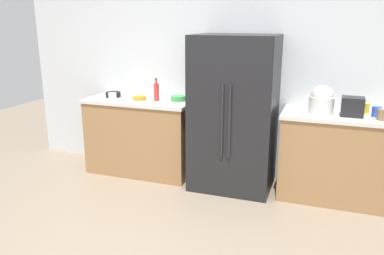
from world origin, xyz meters
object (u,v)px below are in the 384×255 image
cup_d (112,96)px  bowl_b (178,98)px  cup_c (382,115)px  refrigerator (234,114)px  cup_b (365,108)px  bottle_a (156,92)px  bowl_a (113,94)px  bowl_c (139,98)px  toaster (352,107)px  cup_a (376,112)px  rice_cooker (322,100)px

cup_d → bowl_b: bearing=14.1°
cup_c → bowl_b: bearing=174.8°
refrigerator → cup_b: (1.34, 0.16, 0.13)m
bottle_a → bowl_a: size_ratio=1.45×
cup_c → refrigerator: bearing=176.9°
bottle_a → bowl_a: (-0.61, 0.04, -0.08)m
cup_b → bowl_a: size_ratio=0.59×
bowl_c → refrigerator: bearing=-0.7°
cup_b → bowl_a: cup_b is taller
cup_d → toaster: bearing=1.6°
toaster → cup_c: size_ratio=2.04×
cup_c → toaster: bearing=163.5°
cup_b → bowl_b: 2.06m
refrigerator → cup_a: (1.44, 0.06, 0.13)m
cup_a → cup_c: (0.03, -0.14, 0.00)m
toaster → cup_c: (0.26, -0.08, -0.04)m
bottle_a → toaster: bearing=-0.8°
refrigerator → cup_a: refrigerator is taller
bowl_c → cup_c: bearing=-2.0°
bottle_a → cup_d: (-0.54, -0.10, -0.07)m
cup_b → bowl_c: cup_b is taller
refrigerator → cup_a: size_ratio=17.04×
cup_b → bowl_b: bearing=-178.8°
cup_d → cup_b: bearing=4.8°
refrigerator → cup_c: bearing=-3.1°
cup_a → bowl_a: cup_a is taller
bowl_b → bowl_c: bowl_b is taller
toaster → bowl_b: (-1.92, 0.12, -0.07)m
rice_cooker → bowl_c: (-2.09, -0.02, -0.11)m
cup_c → cup_a: bearing=104.4°
cup_a → bowl_b: bearing=178.3°
cup_c → cup_d: (-2.96, 0.00, -0.01)m
refrigerator → cup_a: 1.45m
bowl_b → bottle_a: bearing=-159.2°
toaster → cup_b: 0.22m
toaster → cup_d: bearing=-178.4°
bottle_a → cup_c: size_ratio=2.59×
bottle_a → cup_b: bearing=3.4°
refrigerator → rice_cooker: size_ratio=5.96×
toaster → bowl_b: 1.92m
toaster → bottle_a: size_ratio=0.79×
cup_a → toaster: bearing=-166.1°
refrigerator → bottle_a: size_ratio=6.34×
toaster → bowl_c: toaster is taller
bottle_a → cup_d: size_ratio=2.83×
bottle_a → bowl_a: 0.62m
toaster → rice_cooker: rice_cooker is taller
cup_a → bowl_c: size_ratio=0.62×
refrigerator → cup_c: 1.48m
toaster → refrigerator: bearing=179.9°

